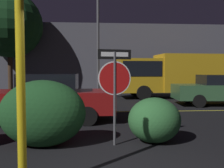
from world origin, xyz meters
TOP-DOWN VIEW (x-y plane):
  - road_center_stripe at (0.00, 6.83)m, footprint 40.03×0.12m
  - stop_sign at (0.07, 2.27)m, footprint 0.76×0.17m
  - yellow_pole_left at (-1.38, 0.09)m, footprint 0.12×0.12m
  - hedge_bush_2 at (-1.54, 2.29)m, footprint 1.91×1.19m
  - hedge_bush_3 at (1.02, 2.41)m, footprint 1.24×1.11m
  - passing_car_2 at (-2.00, 5.22)m, footprint 4.73×2.03m
  - passing_car_3 at (5.90, 8.46)m, footprint 4.87×2.14m
  - delivery_truck at (4.34, 11.99)m, footprint 6.86×2.74m
  - street_lamp at (-0.13, 11.51)m, footprint 0.50×0.50m
  - tree_0 at (-6.14, 14.40)m, footprint 4.50×4.50m
  - building_backdrop at (1.02, 17.85)m, footprint 31.23×4.17m

SIDE VIEW (x-z plane):
  - road_center_stripe at x=0.00m, z-range 0.00..0.01m
  - hedge_bush_3 at x=1.02m, z-range 0.00..1.06m
  - hedge_bush_2 at x=-1.54m, z-range 0.00..1.49m
  - passing_car_3 at x=5.90m, z-range 0.00..1.50m
  - passing_car_2 at x=-2.00m, z-range -0.01..1.57m
  - yellow_pole_left at x=-1.38m, z-range 0.00..2.94m
  - delivery_truck at x=4.34m, z-range 0.17..2.86m
  - stop_sign at x=0.07m, z-range 0.43..2.60m
  - building_backdrop at x=1.02m, z-range 0.00..5.30m
  - tree_0 at x=-6.14m, z-range 1.28..8.36m
  - street_lamp at x=-0.13m, z-range 1.31..8.97m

